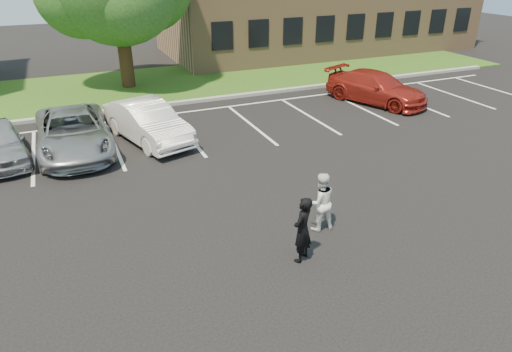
# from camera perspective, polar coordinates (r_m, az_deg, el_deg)

# --- Properties ---
(ground_plane) EXTENTS (90.00, 90.00, 0.00)m
(ground_plane) POSITION_cam_1_polar(r_m,az_deg,el_deg) (11.72, 1.96, -7.48)
(ground_plane) COLOR black
(ground_plane) RESTS_ON ground
(curb) EXTENTS (40.00, 0.30, 0.15)m
(curb) POSITION_cam_1_polar(r_m,az_deg,el_deg) (22.17, -11.52, 8.73)
(curb) COLOR gray
(curb) RESTS_ON ground
(grass_strip) EXTENTS (44.00, 8.00, 0.08)m
(grass_strip) POSITION_cam_1_polar(r_m,az_deg,el_deg) (25.97, -13.54, 10.97)
(grass_strip) COLOR #255012
(grass_strip) RESTS_ON ground
(stall_lines) EXTENTS (34.00, 5.36, 0.01)m
(stall_lines) POSITION_cam_1_polar(r_m,az_deg,el_deg) (19.72, -5.51, 6.76)
(stall_lines) COLOR silver
(stall_lines) RESTS_ON ground
(man_black_suit) EXTENTS (0.71, 0.66, 1.63)m
(man_black_suit) POSITION_cam_1_polar(r_m,az_deg,el_deg) (10.49, 5.84, -6.69)
(man_black_suit) COLOR black
(man_black_suit) RESTS_ON ground
(man_white_shirt) EXTENTS (0.83, 0.68, 1.59)m
(man_white_shirt) POSITION_cam_1_polar(r_m,az_deg,el_deg) (11.71, 8.04, -3.22)
(man_white_shirt) COLOR white
(man_white_shirt) RESTS_ON ground
(car_silver_minivan) EXTENTS (2.45, 5.30, 1.47)m
(car_silver_minivan) POSITION_cam_1_polar(r_m,az_deg,el_deg) (17.61, -21.89, 5.10)
(car_silver_minivan) COLOR #95989D
(car_silver_minivan) RESTS_ON ground
(car_white_sedan) EXTENTS (2.81, 4.83, 1.50)m
(car_white_sedan) POSITION_cam_1_polar(r_m,az_deg,el_deg) (17.81, -13.40, 6.58)
(car_white_sedan) COLOR white
(car_white_sedan) RESTS_ON ground
(car_red_compact) EXTENTS (3.75, 5.40, 1.45)m
(car_red_compact) POSITION_cam_1_polar(r_m,az_deg,el_deg) (22.88, 14.79, 10.63)
(car_red_compact) COLOR maroon
(car_red_compact) RESTS_ON ground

